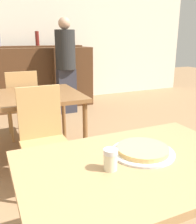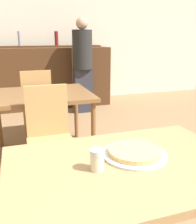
% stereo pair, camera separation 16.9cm
% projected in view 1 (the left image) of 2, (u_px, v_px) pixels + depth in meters
% --- Properties ---
extents(wall_back, '(8.00, 0.05, 2.80)m').
position_uv_depth(wall_back, '(15.00, 33.00, 4.84)').
color(wall_back, silver).
rests_on(wall_back, ground_plane).
extents(dining_table_near, '(1.16, 0.77, 0.73)m').
position_uv_depth(dining_table_near, '(136.00, 176.00, 1.25)').
color(dining_table_near, '#A87F51').
rests_on(dining_table_near, ground_plane).
extents(dining_table_far, '(1.09, 0.90, 0.73)m').
position_uv_depth(dining_table_far, '(30.00, 101.00, 2.68)').
color(dining_table_far, brown).
rests_on(dining_table_far, ground_plane).
extents(bar_counter, '(2.60, 0.56, 1.13)m').
position_uv_depth(bar_counter, '(23.00, 79.00, 4.64)').
color(bar_counter, '#4C2D19').
rests_on(bar_counter, ground_plane).
extents(bar_back_shelf, '(2.39, 0.24, 0.32)m').
position_uv_depth(bar_back_shelf, '(16.00, 45.00, 4.56)').
color(bar_back_shelf, '#4C2D19').
rests_on(bar_back_shelf, bar_counter).
extents(chair_far_side_front, '(0.40, 0.40, 0.91)m').
position_uv_depth(chair_far_side_front, '(43.00, 133.00, 2.18)').
color(chair_far_side_front, tan).
rests_on(chair_far_side_front, ground_plane).
extents(chair_far_side_back, '(0.40, 0.40, 0.91)m').
position_uv_depth(chair_far_side_back, '(22.00, 101.00, 3.25)').
color(chair_far_side_back, tan).
rests_on(chair_far_side_back, ground_plane).
extents(pizza_tray, '(0.33, 0.33, 0.04)m').
position_uv_depth(pizza_tray, '(143.00, 151.00, 1.31)').
color(pizza_tray, silver).
rests_on(pizza_tray, dining_table_near).
extents(cheese_shaker, '(0.07, 0.07, 0.10)m').
position_uv_depth(cheese_shaker, '(111.00, 159.00, 1.14)').
color(cheese_shaker, beige).
rests_on(cheese_shaker, dining_table_near).
extents(person_standing, '(0.34, 0.34, 1.64)m').
position_uv_depth(person_standing, '(66.00, 63.00, 4.30)').
color(person_standing, '#2D2D38').
rests_on(person_standing, ground_plane).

